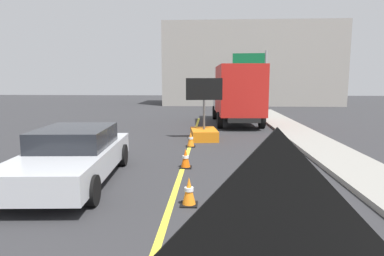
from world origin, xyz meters
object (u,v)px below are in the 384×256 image
Objects in this scene: arrow_board_trailer at (204,129)px; box_truck at (237,93)px; traffic_cone_mid_lane at (189,191)px; highway_guide_sign at (256,70)px; pickup_car at (73,155)px; traffic_cone_far_lane at (186,158)px; traffic_cone_curbside at (191,139)px.

arrow_board_trailer is 5.83m from box_truck.
arrow_board_trailer is 4.45× the size of traffic_cone_mid_lane.
highway_guide_sign reaches higher than box_truck.
pickup_car is 3.19m from traffic_cone_far_lane.
box_truck reaches higher than traffic_cone_far_lane.
arrow_board_trailer is 1.78m from traffic_cone_curbside.
traffic_cone_mid_lane is (-0.14, -7.91, -0.18)m from arrow_board_trailer.
box_truck is 11.67× the size of traffic_cone_far_lane.
arrow_board_trailer is 4.49× the size of traffic_cone_curbside.
box_truck is 10.63m from traffic_cone_far_lane.
traffic_cone_curbside is at bearing 93.20° from traffic_cone_mid_lane.
box_truck is 7.61m from traffic_cone_curbside.
highway_guide_sign is at bearing 79.02° from traffic_cone_mid_lane.
highway_guide_sign reaches higher than traffic_cone_curbside.
pickup_car is 21.03m from highway_guide_sign.
traffic_cone_far_lane is at bearing -103.65° from highway_guide_sign.
pickup_car is at bearing -113.27° from box_truck.
traffic_cone_far_lane is at bearing -102.55° from box_truck.
traffic_cone_curbside is at bearing -106.59° from highway_guide_sign.
traffic_cone_far_lane is at bearing -89.21° from traffic_cone_curbside.
arrow_board_trailer is at bearing 88.99° from traffic_cone_mid_lane.
arrow_board_trailer is 4.62× the size of traffic_cone_far_lane.
traffic_cone_curbside is (-4.43, -14.88, -3.13)m from highway_guide_sign.
box_truck reaches higher than arrow_board_trailer.
traffic_cone_far_lane is at bearing -95.14° from arrow_board_trailer.
traffic_cone_curbside is at bearing 90.79° from traffic_cone_far_lane.
arrow_board_trailer is at bearing 63.35° from pickup_car.
arrow_board_trailer reaches higher than traffic_cone_mid_lane.
traffic_cone_far_lane is 0.97× the size of traffic_cone_curbside.
box_truck is 8.24m from highway_guide_sign.
pickup_car is 1.03× the size of highway_guide_sign.
traffic_cone_mid_lane is at bearing -91.01° from arrow_board_trailer.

